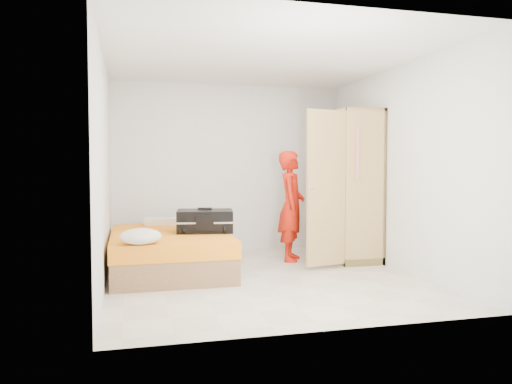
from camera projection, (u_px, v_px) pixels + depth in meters
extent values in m
plane|color=beige|center=(263.00, 277.00, 5.97)|extent=(4.00, 4.00, 0.00)
plane|color=white|center=(263.00, 58.00, 5.83)|extent=(4.00, 4.00, 0.00)
cube|color=white|center=(230.00, 168.00, 7.83)|extent=(3.60, 0.02, 2.60)
cube|color=white|center=(328.00, 170.00, 3.96)|extent=(3.60, 0.02, 2.60)
cube|color=white|center=(104.00, 169.00, 5.46)|extent=(0.02, 4.00, 2.60)
cube|color=white|center=(399.00, 169.00, 6.34)|extent=(0.02, 4.00, 2.60)
cube|color=brown|center=(170.00, 260.00, 6.31)|extent=(1.40, 2.00, 0.30)
cube|color=orange|center=(169.00, 240.00, 6.29)|extent=(1.42, 2.02, 0.20)
cube|color=tan|center=(364.00, 186.00, 7.22)|extent=(0.04, 1.20, 2.10)
cube|color=tan|center=(366.00, 187.00, 6.59)|extent=(0.58, 0.04, 2.10)
cube|color=tan|center=(331.00, 184.00, 7.71)|extent=(0.58, 0.04, 2.10)
cube|color=tan|center=(348.00, 114.00, 7.10)|extent=(0.58, 1.20, 0.04)
cube|color=tan|center=(347.00, 255.00, 7.20)|extent=(0.58, 1.20, 0.10)
cube|color=tan|center=(322.00, 185.00, 7.38)|extent=(0.04, 0.59, 2.00)
cube|color=tan|center=(326.00, 188.00, 6.40)|extent=(0.58, 0.17, 2.00)
cylinder|color=#B2B2B7|center=(348.00, 125.00, 7.11)|extent=(0.02, 1.10, 0.02)
imported|color=red|center=(291.00, 206.00, 7.01)|extent=(0.56, 0.66, 1.55)
cube|color=black|center=(205.00, 221.00, 6.32)|extent=(0.76, 0.59, 0.28)
cube|color=black|center=(205.00, 209.00, 6.31)|extent=(0.18, 0.08, 0.03)
ellipsoid|color=white|center=(141.00, 236.00, 5.32)|extent=(0.44, 0.44, 0.17)
cube|color=white|center=(163.00, 221.00, 7.10)|extent=(0.53, 0.30, 0.09)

